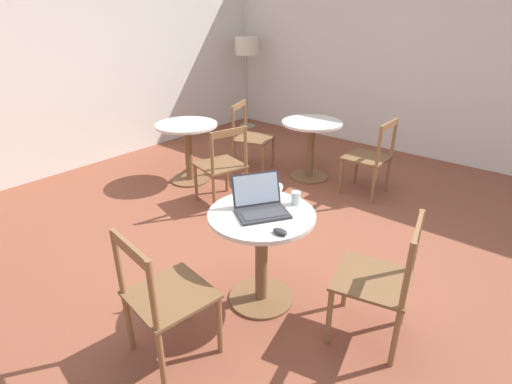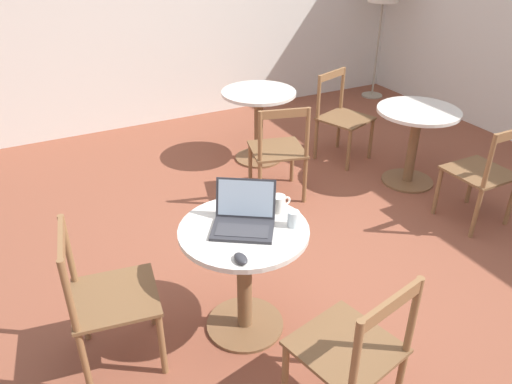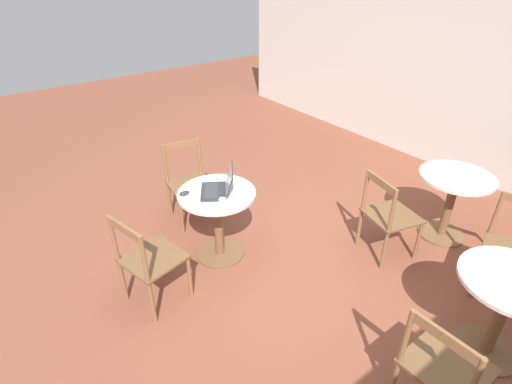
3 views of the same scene
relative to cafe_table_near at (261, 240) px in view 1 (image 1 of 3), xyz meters
name	(u,v)px [view 1 (image 1 of 3)]	position (x,y,z in m)	size (l,w,h in m)	color
ground_plane	(278,243)	(0.69, 0.36, -0.51)	(16.00, 16.00, 0.00)	brown
wall_back	(73,61)	(0.69, 3.59, 0.84)	(9.40, 0.06, 2.70)	silver
wall_side	(425,57)	(3.92, 0.36, 0.84)	(0.06, 9.40, 2.70)	silver
cafe_table_near	(261,240)	(0.00, 0.00, 0.00)	(0.73, 0.73, 0.72)	brown
cafe_table_mid	(311,138)	(2.19, 0.99, 0.00)	(0.73, 0.73, 0.72)	brown
cafe_table_far	(188,141)	(1.17, 2.08, 0.00)	(0.73, 0.73, 0.72)	brown
chair_near_front	(380,280)	(0.19, -0.79, -0.07)	(0.54, 0.54, 0.87)	brown
chair_near_left	(164,297)	(-0.77, 0.11, -0.07)	(0.51, 0.51, 0.87)	brown
chair_mid_front	(371,158)	(2.20, 0.21, -0.07)	(0.45, 0.45, 0.87)	brown
chair_mid_back	(250,137)	(1.93, 1.74, -0.07)	(0.57, 0.57, 0.87)	brown
chair_far_front	(222,166)	(0.97, 1.32, -0.07)	(0.55, 0.55, 0.87)	brown
floor_lamp	(247,50)	(3.48, 3.14, 0.80)	(0.39, 0.39, 1.51)	#9E937F
laptop	(261,205)	(0.01, 0.02, 0.26)	(0.44, 0.43, 0.23)	#2D2D33
mouse	(280,232)	(-0.14, -0.26, 0.23)	(0.06, 0.10, 0.03)	#2D2D33
mug	(276,191)	(0.26, 0.08, 0.26)	(0.12, 0.08, 0.10)	silver
drinking_glass	(296,198)	(0.26, -0.10, 0.25)	(0.07, 0.07, 0.09)	silver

